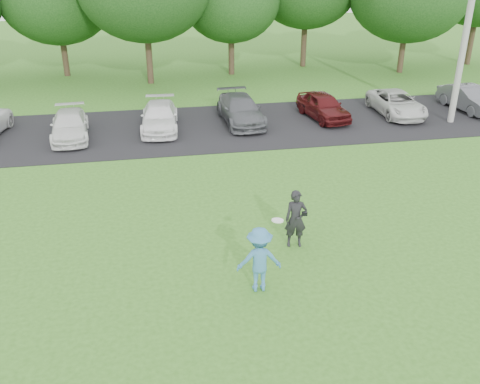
{
  "coord_description": "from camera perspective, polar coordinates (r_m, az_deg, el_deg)",
  "views": [
    {
      "loc": [
        -2.39,
        -9.69,
        7.72
      ],
      "look_at": [
        0.0,
        3.5,
        1.3
      ],
      "focal_mm": 40.0,
      "sensor_mm": 36.0,
      "label": 1
    }
  ],
  "objects": [
    {
      "name": "utility_pole",
      "position": [
        25.71,
        23.16,
        16.46
      ],
      "size": [
        0.28,
        0.28,
        9.0
      ],
      "primitive_type": "cylinder",
      "color": "#9C9B97",
      "rests_on": "ground"
    },
    {
      "name": "parking_lot",
      "position": [
        24.09,
        -4.07,
        6.86
      ],
      "size": [
        32.0,
        6.5,
        0.03
      ],
      "primitive_type": "cube",
      "color": "black",
      "rests_on": "ground"
    },
    {
      "name": "camera_bystander",
      "position": [
        14.55,
        5.98,
        -2.88
      ],
      "size": [
        0.64,
        0.47,
        1.64
      ],
      "color": "black",
      "rests_on": "ground"
    },
    {
      "name": "frisbee_player",
      "position": [
        12.73,
        2.07,
        -7.21
      ],
      "size": [
        1.11,
        0.77,
        2.05
      ],
      "color": "teal",
      "rests_on": "ground"
    },
    {
      "name": "parked_cars",
      "position": [
        24.05,
        -6.36,
        8.21
      ],
      "size": [
        28.17,
        4.8,
        1.24
      ],
      "color": "#5A5D62",
      "rests_on": "parking_lot"
    },
    {
      "name": "ground",
      "position": [
        12.62,
        2.9,
        -12.16
      ],
      "size": [
        100.0,
        100.0,
        0.0
      ],
      "primitive_type": "plane",
      "color": "#33651D",
      "rests_on": "ground"
    }
  ]
}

